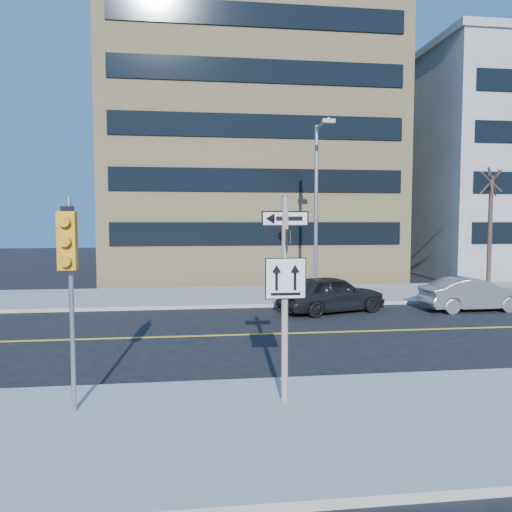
{
  "coord_description": "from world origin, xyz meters",
  "views": [
    {
      "loc": [
        -1.77,
        -11.97,
        3.7
      ],
      "look_at": [
        0.26,
        4.0,
        2.57
      ],
      "focal_mm": 35.0,
      "sensor_mm": 36.0,
      "label": 1
    }
  ],
  "objects": [
    {
      "name": "parked_car_b",
      "position": [
        9.69,
        7.15,
        0.69
      ],
      "size": [
        1.59,
        4.24,
        1.38
      ],
      "primitive_type": "imported",
      "rotation": [
        0.0,
        0.0,
        1.6
      ],
      "color": "slate",
      "rests_on": "ground"
    },
    {
      "name": "parked_car_a",
      "position": [
        3.81,
        7.57,
        0.76
      ],
      "size": [
        3.06,
        4.81,
        1.52
      ],
      "primitive_type": "imported",
      "rotation": [
        0.0,
        0.0,
        1.88
      ],
      "color": "black",
      "rests_on": "ground"
    },
    {
      "name": "sign_pole",
      "position": [
        0.0,
        -2.51,
        2.44
      ],
      "size": [
        0.92,
        0.92,
        4.06
      ],
      "color": "beige",
      "rests_on": "near_sidewalk"
    },
    {
      "name": "traffic_signal",
      "position": [
        -4.0,
        -2.66,
        3.03
      ],
      "size": [
        0.32,
        0.45,
        4.0
      ],
      "color": "gray",
      "rests_on": "near_sidewalk"
    },
    {
      "name": "ground",
      "position": [
        0.0,
        0.0,
        0.0
      ],
      "size": [
        120.0,
        120.0,
        0.0
      ],
      "primitive_type": "plane",
      "color": "black",
      "rests_on": "ground"
    },
    {
      "name": "building_brick",
      "position": [
        2.0,
        25.0,
        9.0
      ],
      "size": [
        18.0,
        18.0,
        18.0
      ],
      "primitive_type": "cube",
      "color": "tan",
      "rests_on": "ground"
    },
    {
      "name": "streetlight_a",
      "position": [
        4.0,
        10.76,
        4.76
      ],
      "size": [
        0.55,
        2.25,
        8.0
      ],
      "color": "gray",
      "rests_on": "far_sidewalk"
    },
    {
      "name": "street_tree_west",
      "position": [
        13.0,
        11.3,
        5.52
      ],
      "size": [
        1.8,
        1.8,
        6.35
      ],
      "color": "#362820",
      "rests_on": "far_sidewalk"
    }
  ]
}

